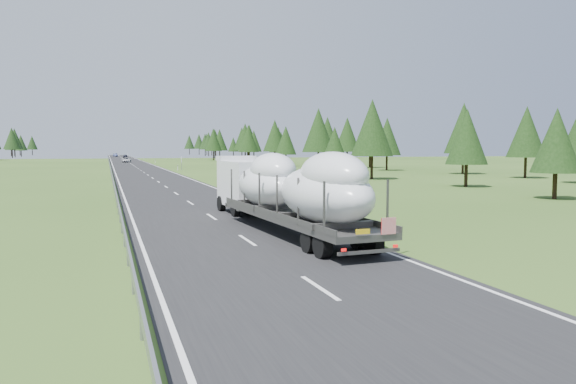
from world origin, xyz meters
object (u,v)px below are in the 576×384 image
object	(u,v)px
distant_car_blue	(115,155)
distant_car_dark	(125,156)
highway_sign	(181,160)
boat_truck	(284,187)
distant_van	(126,160)

from	to	relation	value
distant_car_blue	distant_car_dark	bearing A→B (deg)	-89.03
highway_sign	distant_car_blue	xyz separation A→B (m)	(-9.32, 157.51, -1.04)
highway_sign	boat_truck	distance (m)	77.75
highway_sign	distant_van	distance (m)	59.27
highway_sign	distant_car_blue	world-z (taller)	highway_sign
highway_sign	distant_car_blue	bearing A→B (deg)	93.39
boat_truck	distant_car_dark	size ratio (longest dim) A/B	4.64
boat_truck	distant_car_blue	xyz separation A→B (m)	(-4.59, 235.11, -1.45)
boat_truck	highway_sign	bearing A→B (deg)	86.51
boat_truck	distant_car_blue	distance (m)	235.16
boat_truck	distant_car_blue	size ratio (longest dim) A/B	4.20
highway_sign	distant_car_dark	xyz separation A→B (m)	(-6.10, 122.94, -1.09)
highway_sign	distant_car_blue	distance (m)	157.79
boat_truck	distant_van	size ratio (longest dim) A/B	3.97
highway_sign	distant_van	xyz separation A→B (m)	(-7.80, 58.74, -1.12)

